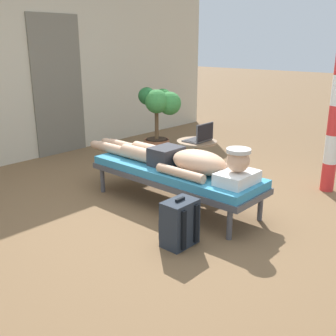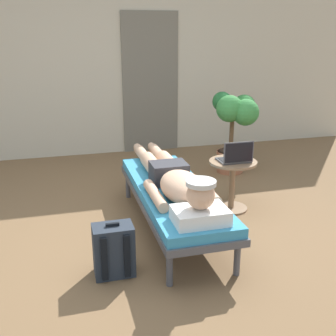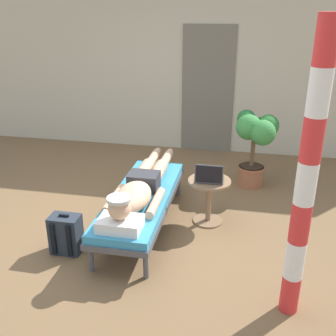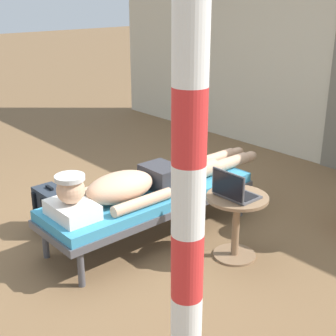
{
  "view_description": "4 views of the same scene",
  "coord_description": "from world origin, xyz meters",
  "px_view_note": "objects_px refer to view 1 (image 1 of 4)",
  "views": [
    {
      "loc": [
        -2.79,
        -2.43,
        1.65
      ],
      "look_at": [
        -0.05,
        0.04,
        0.48
      ],
      "focal_mm": 42.72,
      "sensor_mm": 36.0,
      "label": 1
    },
    {
      "loc": [
        -0.77,
        -3.17,
        1.76
      ],
      "look_at": [
        0.19,
        0.36,
        0.53
      ],
      "focal_mm": 43.6,
      "sensor_mm": 36.0,
      "label": 2
    },
    {
      "loc": [
        1.23,
        -3.63,
        2.36
      ],
      "look_at": [
        0.42,
        0.42,
        0.63
      ],
      "focal_mm": 42.75,
      "sensor_mm": 36.0,
      "label": 3
    },
    {
      "loc": [
        3.05,
        -2.2,
        2.01
      ],
      "look_at": [
        0.08,
        0.42,
        0.52
      ],
      "focal_mm": 51.25,
      "sensor_mm": 36.0,
      "label": 4
    }
  ],
  "objects_px": {
    "person_reclining": "(181,159)",
    "side_table": "(197,154)",
    "potted_plant": "(159,112)",
    "backpack": "(179,223)",
    "laptop": "(200,137)",
    "lounge_chair": "(175,174)"
  },
  "relations": [
    {
      "from": "person_reclining",
      "to": "side_table",
      "type": "relative_size",
      "value": 4.15
    },
    {
      "from": "side_table",
      "to": "potted_plant",
      "type": "bearing_deg",
      "value": 65.48
    },
    {
      "from": "person_reclining",
      "to": "potted_plant",
      "type": "height_order",
      "value": "potted_plant"
    },
    {
      "from": "person_reclining",
      "to": "backpack",
      "type": "height_order",
      "value": "person_reclining"
    },
    {
      "from": "side_table",
      "to": "laptop",
      "type": "distance_m",
      "value": 0.23
    },
    {
      "from": "backpack",
      "to": "potted_plant",
      "type": "xyz_separation_m",
      "value": [
        1.83,
        1.95,
        0.48
      ]
    },
    {
      "from": "backpack",
      "to": "potted_plant",
      "type": "height_order",
      "value": "potted_plant"
    },
    {
      "from": "laptop",
      "to": "potted_plant",
      "type": "xyz_separation_m",
      "value": [
        0.49,
        1.13,
        0.1
      ]
    },
    {
      "from": "side_table",
      "to": "laptop",
      "type": "relative_size",
      "value": 1.69
    },
    {
      "from": "side_table",
      "to": "backpack",
      "type": "relative_size",
      "value": 1.23
    },
    {
      "from": "laptop",
      "to": "person_reclining",
      "type": "bearing_deg",
      "value": -156.96
    },
    {
      "from": "person_reclining",
      "to": "potted_plant",
      "type": "relative_size",
      "value": 2.08
    },
    {
      "from": "backpack",
      "to": "laptop",
      "type": "bearing_deg",
      "value": 31.56
    },
    {
      "from": "backpack",
      "to": "lounge_chair",
      "type": "bearing_deg",
      "value": 43.83
    },
    {
      "from": "person_reclining",
      "to": "side_table",
      "type": "distance_m",
      "value": 0.81
    },
    {
      "from": "person_reclining",
      "to": "backpack",
      "type": "xyz_separation_m",
      "value": [
        -0.63,
        -0.52,
        -0.32
      ]
    },
    {
      "from": "lounge_chair",
      "to": "person_reclining",
      "type": "height_order",
      "value": "person_reclining"
    },
    {
      "from": "lounge_chair",
      "to": "backpack",
      "type": "distance_m",
      "value": 0.88
    },
    {
      "from": "person_reclining",
      "to": "backpack",
      "type": "relative_size",
      "value": 5.12
    },
    {
      "from": "laptop",
      "to": "backpack",
      "type": "height_order",
      "value": "laptop"
    },
    {
      "from": "person_reclining",
      "to": "potted_plant",
      "type": "distance_m",
      "value": 1.87
    },
    {
      "from": "side_table",
      "to": "potted_plant",
      "type": "relative_size",
      "value": 0.5
    }
  ]
}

